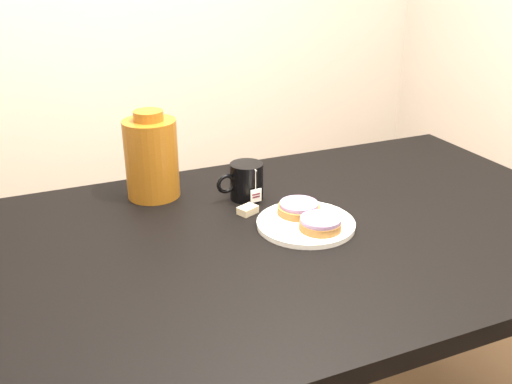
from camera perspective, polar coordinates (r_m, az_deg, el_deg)
table at (r=1.35m, az=5.42°, el=-6.52°), size 1.40×0.90×0.75m
plate at (r=1.31m, az=5.00°, el=-3.09°), size 0.22×0.22×0.02m
bagel_back at (r=1.34m, az=4.30°, el=-1.62°), size 0.14×0.14×0.03m
bagel_front at (r=1.27m, az=6.45°, el=-3.16°), size 0.09×0.09×0.03m
mug at (r=1.43m, az=-1.02°, el=1.11°), size 0.13×0.09×0.09m
teabag_pouch at (r=1.36m, az=-0.83°, el=-1.81°), size 0.05×0.05×0.02m
bagel_package at (r=1.45m, az=-10.41°, el=3.42°), size 0.15×0.15×0.22m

